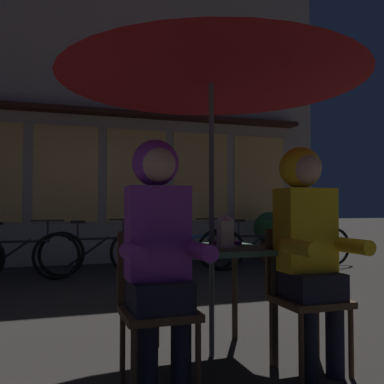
% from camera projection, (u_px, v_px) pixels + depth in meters
% --- Properties ---
extents(ground_plane, '(60.00, 60.00, 0.00)m').
position_uv_depth(ground_plane, '(212.00, 356.00, 2.92)').
color(ground_plane, '#2D2B28').
extents(cafe_table, '(0.72, 0.72, 0.74)m').
position_uv_depth(cafe_table, '(212.00, 262.00, 2.94)').
color(cafe_table, '#42664C').
rests_on(cafe_table, ground_plane).
extents(patio_umbrella, '(2.10, 2.10, 2.31)m').
position_uv_depth(patio_umbrella, '(211.00, 56.00, 2.99)').
color(patio_umbrella, '#4C4C51').
rests_on(patio_umbrella, ground_plane).
extents(lantern, '(0.11, 0.11, 0.23)m').
position_uv_depth(lantern, '(225.00, 229.00, 2.92)').
color(lantern, white).
rests_on(lantern, cafe_table).
extents(chair_left, '(0.40, 0.40, 0.87)m').
position_uv_depth(chair_left, '(156.00, 299.00, 2.43)').
color(chair_left, '#513823').
rests_on(chair_left, ground_plane).
extents(chair_right, '(0.40, 0.40, 0.87)m').
position_uv_depth(chair_right, '(303.00, 289.00, 2.74)').
color(chair_right, '#513823').
rests_on(chair_right, ground_plane).
extents(person_left_hooded, '(0.45, 0.56, 1.40)m').
position_uv_depth(person_left_hooded, '(158.00, 237.00, 2.39)').
color(person_left_hooded, black).
rests_on(person_left_hooded, ground_plane).
extents(person_right_hooded, '(0.45, 0.56, 1.40)m').
position_uv_depth(person_right_hooded, '(307.00, 233.00, 2.70)').
color(person_right_hooded, black).
rests_on(person_right_hooded, ground_plane).
extents(shopfront_building, '(10.00, 0.93, 6.20)m').
position_uv_depth(shopfront_building, '(66.00, 94.00, 7.90)').
color(shopfront_building, '#9E9389').
rests_on(shopfront_building, ground_plane).
extents(bicycle_second, '(1.68, 0.08, 0.84)m').
position_uv_depth(bicycle_second, '(17.00, 256.00, 5.83)').
color(bicycle_second, black).
rests_on(bicycle_second, ground_plane).
extents(bicycle_third, '(1.68, 0.10, 0.84)m').
position_uv_depth(bicycle_third, '(97.00, 252.00, 6.39)').
color(bicycle_third, black).
rests_on(bicycle_third, ground_plane).
extents(bicycle_fourth, '(1.68, 0.19, 0.84)m').
position_uv_depth(bicycle_fourth, '(186.00, 249.00, 6.78)').
color(bicycle_fourth, black).
rests_on(bicycle_fourth, ground_plane).
extents(bicycle_fifth, '(1.68, 0.22, 0.84)m').
position_uv_depth(bicycle_fifth, '(255.00, 248.00, 6.98)').
color(bicycle_fifth, black).
rests_on(bicycle_fifth, ground_plane).
extents(bicycle_furthest, '(1.68, 0.12, 0.84)m').
position_uv_depth(bicycle_furthest, '(310.00, 246.00, 7.28)').
color(bicycle_furthest, black).
rests_on(bicycle_furthest, ground_plane).
extents(book, '(0.22, 0.17, 0.02)m').
position_uv_depth(book, '(226.00, 243.00, 3.12)').
color(book, '#661E7A').
rests_on(book, cafe_table).
extents(potted_plant, '(0.60, 0.60, 0.92)m').
position_uv_depth(potted_plant, '(269.00, 232.00, 8.17)').
color(potted_plant, brown).
rests_on(potted_plant, ground_plane).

